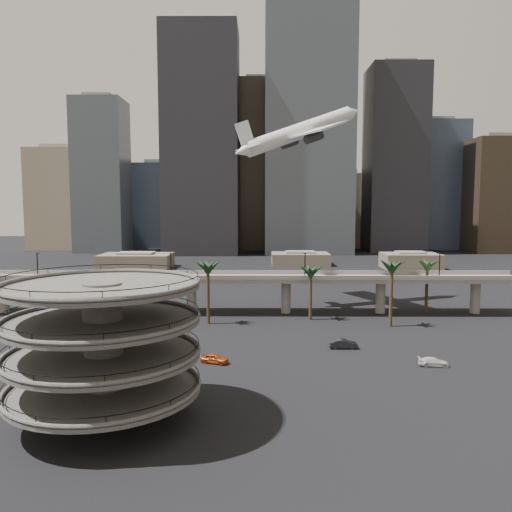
{
  "coord_description": "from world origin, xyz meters",
  "views": [
    {
      "loc": [
        4.89,
        -59.59,
        24.91
      ],
      "look_at": [
        4.23,
        28.0,
        16.06
      ],
      "focal_mm": 35.0,
      "sensor_mm": 36.0,
      "label": 1
    }
  ],
  "objects_px": {
    "overpass": "(239,282)",
    "airborne_jet": "(300,132)",
    "car_a": "(214,358)",
    "car_c": "(433,362)",
    "car_b": "(343,344)",
    "parking_ramp": "(103,338)"
  },
  "relations": [
    {
      "from": "airborne_jet",
      "to": "car_c",
      "type": "relative_size",
      "value": 7.55
    },
    {
      "from": "airborne_jet",
      "to": "car_c",
      "type": "distance_m",
      "value": 68.02
    },
    {
      "from": "overpass",
      "to": "car_b",
      "type": "bearing_deg",
      "value": -56.19
    },
    {
      "from": "parking_ramp",
      "to": "car_a",
      "type": "distance_m",
      "value": 25.63
    },
    {
      "from": "car_c",
      "to": "parking_ramp",
      "type": "bearing_deg",
      "value": 120.66
    },
    {
      "from": "airborne_jet",
      "to": "overpass",
      "type": "bearing_deg",
      "value": -167.77
    },
    {
      "from": "car_b",
      "to": "overpass",
      "type": "bearing_deg",
      "value": 33.82
    },
    {
      "from": "overpass",
      "to": "car_a",
      "type": "distance_m",
      "value": 38.18
    },
    {
      "from": "car_a",
      "to": "car_b",
      "type": "height_order",
      "value": "car_b"
    },
    {
      "from": "car_a",
      "to": "car_c",
      "type": "xyz_separation_m",
      "value": [
        34.31,
        -1.19,
        -0.11
      ]
    },
    {
      "from": "overpass",
      "to": "car_a",
      "type": "bearing_deg",
      "value": -93.5
    },
    {
      "from": "car_c",
      "to": "overpass",
      "type": "bearing_deg",
      "value": 46.0
    },
    {
      "from": "parking_ramp",
      "to": "car_c",
      "type": "relative_size",
      "value": 4.85
    },
    {
      "from": "overpass",
      "to": "airborne_jet",
      "type": "relative_size",
      "value": 3.76
    },
    {
      "from": "parking_ramp",
      "to": "car_b",
      "type": "distance_m",
      "value": 45.04
    },
    {
      "from": "overpass",
      "to": "airborne_jet",
      "type": "xyz_separation_m",
      "value": [
        14.79,
        11.53,
        35.79
      ]
    },
    {
      "from": "overpass",
      "to": "airborne_jet",
      "type": "height_order",
      "value": "airborne_jet"
    },
    {
      "from": "parking_ramp",
      "to": "overpass",
      "type": "xyz_separation_m",
      "value": [
        13.0,
        59.0,
        -2.5
      ]
    },
    {
      "from": "parking_ramp",
      "to": "airborne_jet",
      "type": "height_order",
      "value": "airborne_jet"
    },
    {
      "from": "car_c",
      "to": "airborne_jet",
      "type": "bearing_deg",
      "value": 25.34
    },
    {
      "from": "car_b",
      "to": "car_c",
      "type": "height_order",
      "value": "car_b"
    },
    {
      "from": "car_a",
      "to": "car_b",
      "type": "distance_m",
      "value": 23.39
    }
  ]
}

